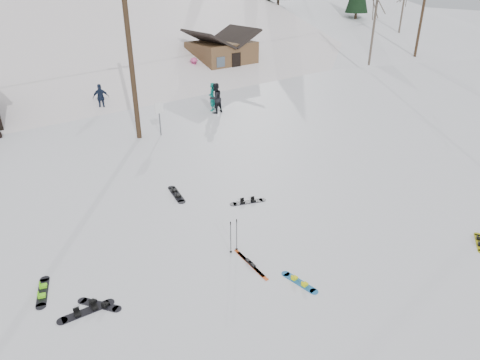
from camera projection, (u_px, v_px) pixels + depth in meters
ground at (301, 287)px, 12.20m from camera, size 200.00×200.00×0.00m
ridge_right at (241, 95)px, 73.42m from camera, size 45.66×93.98×54.59m
treeline_right at (264, 33)px, 61.85m from camera, size 20.00×60.00×10.00m
utility_pole at (130, 48)px, 21.07m from camera, size 2.00×0.26×9.00m
utility_pole_right at (423, 10)px, 41.16m from camera, size 2.00×0.26×9.00m
trail_sign at (159, 113)px, 22.89m from camera, size 0.50×0.09×1.85m
cabin at (222, 56)px, 36.79m from camera, size 5.39×4.40×3.77m
hero_snowboard at (299, 282)px, 12.35m from camera, size 0.32×1.31×0.09m
hero_skis at (251, 264)px, 13.12m from camera, size 0.31×1.78×0.09m
ski_poles at (234, 236)px, 13.46m from camera, size 0.32×0.09×1.17m
board_scatter_a at (86, 311)px, 11.29m from camera, size 1.51×0.39×0.11m
board_scatter_b at (99, 304)px, 11.52m from camera, size 0.85×1.15×0.09m
board_scatter_c at (43, 292)px, 11.97m from camera, size 0.70×1.38×0.10m
board_scatter_d at (248, 202)px, 16.65m from camera, size 1.38×0.71×0.10m
board_scatter_e at (480, 243)px, 14.15m from camera, size 1.14×0.79×0.09m
board_scatter_f at (176, 194)px, 17.20m from camera, size 0.62×1.61×0.12m
skier_teal at (212, 97)px, 27.20m from camera, size 0.78×0.75×1.79m
skier_dark at (216, 98)px, 26.75m from camera, size 0.98×0.80×1.89m
skier_pink at (194, 69)px, 34.69m from camera, size 1.30×0.88×1.86m
skier_navy at (101, 98)px, 27.19m from camera, size 1.09×0.71×1.72m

